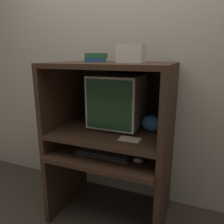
# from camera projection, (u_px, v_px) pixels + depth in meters

# --- Properties ---
(wall_back) EXTENTS (6.00, 0.06, 2.60)m
(wall_back) POSITION_uv_depth(u_px,v_px,m) (127.00, 66.00, 2.03)
(wall_back) COLOR #B2A893
(wall_back) RESTS_ON ground_plane
(desk_base) EXTENTS (0.95, 0.71, 0.64)m
(desk_base) POSITION_uv_depth(u_px,v_px,m) (109.00, 175.00, 1.86)
(desk_base) COLOR #382316
(desk_base) RESTS_ON ground_plane
(desk_monitor_shelf) EXTENTS (0.95, 0.67, 0.16)m
(desk_monitor_shelf) POSITION_uv_depth(u_px,v_px,m) (111.00, 133.00, 1.81)
(desk_monitor_shelf) COLOR #382316
(desk_monitor_shelf) RESTS_ON desk_base
(hutch_upper) EXTENTS (0.95, 0.67, 0.54)m
(hutch_upper) POSITION_uv_depth(u_px,v_px,m) (113.00, 85.00, 1.74)
(hutch_upper) COLOR #382316
(hutch_upper) RESTS_ON desk_monitor_shelf
(crt_monitor) EXTENTS (0.40, 0.40, 0.44)m
(crt_monitor) POSITION_uv_depth(u_px,v_px,m) (117.00, 101.00, 1.82)
(crt_monitor) COLOR beige
(crt_monitor) RESTS_ON desk_monitor_shelf
(keyboard) EXTENTS (0.43, 0.14, 0.03)m
(keyboard) POSITION_uv_depth(u_px,v_px,m) (103.00, 154.00, 1.70)
(keyboard) COLOR #2D2D30
(keyboard) RESTS_ON desk_base
(mouse) EXTENTS (0.07, 0.05, 0.03)m
(mouse) POSITION_uv_depth(u_px,v_px,m) (138.00, 160.00, 1.58)
(mouse) COLOR #B7B7B7
(mouse) RESTS_ON desk_base
(snack_bag) EXTENTS (0.16, 0.12, 0.13)m
(snack_bag) POSITION_uv_depth(u_px,v_px,m) (152.00, 123.00, 1.74)
(snack_bag) COLOR #336BB7
(snack_bag) RESTS_ON desk_monitor_shelf
(book_stack) EXTENTS (0.15, 0.13, 0.07)m
(book_stack) POSITION_uv_depth(u_px,v_px,m) (96.00, 57.00, 1.76)
(book_stack) COLOR navy
(book_stack) RESTS_ON hutch_upper
(paper_card) EXTENTS (0.16, 0.10, 0.00)m
(paper_card) POSITION_uv_depth(u_px,v_px,m) (130.00, 139.00, 1.58)
(paper_card) COLOR #CCB28C
(paper_card) RESTS_ON desk_monitor_shelf
(storage_box) EXTENTS (0.19, 0.16, 0.13)m
(storage_box) POSITION_uv_depth(u_px,v_px,m) (131.00, 54.00, 1.60)
(storage_box) COLOR beige
(storage_box) RESTS_ON hutch_upper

